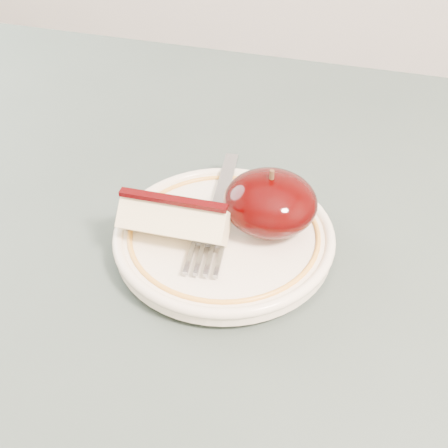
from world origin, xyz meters
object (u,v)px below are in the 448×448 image
(plate, at_px, (224,237))
(fork, at_px, (217,212))
(table, at_px, (89,355))
(apple_half, at_px, (270,203))

(plate, height_order, fork, fork)
(plate, xyz_separation_m, fork, (-0.01, 0.02, 0.01))
(table, distance_m, apple_half, 0.21)
(apple_half, relative_size, fork, 0.47)
(table, distance_m, plate, 0.16)
(plate, xyz_separation_m, apple_half, (0.03, 0.02, 0.03))
(table, xyz_separation_m, apple_half, (0.14, 0.09, 0.13))
(table, height_order, apple_half, apple_half)
(plate, height_order, apple_half, apple_half)
(apple_half, bearing_deg, table, -145.35)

